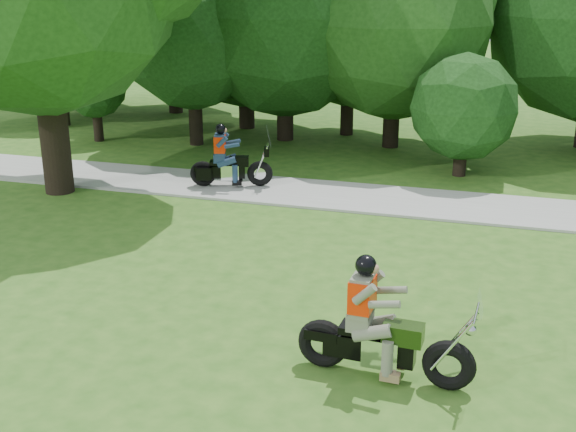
# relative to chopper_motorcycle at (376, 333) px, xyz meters

# --- Properties ---
(ground) EXTENTS (100.00, 100.00, 0.00)m
(ground) POSITION_rel_chopper_motorcycle_xyz_m (1.77, -0.41, -0.62)
(ground) COLOR #2C5B1A
(ground) RESTS_ON ground
(walkway) EXTENTS (60.00, 2.20, 0.06)m
(walkway) POSITION_rel_chopper_motorcycle_xyz_m (1.77, 7.59, -0.59)
(walkway) COLOR gray
(walkway) RESTS_ON ground
(tree_line) EXTENTS (40.19, 11.23, 7.58)m
(tree_line) POSITION_rel_chopper_motorcycle_xyz_m (2.71, 14.40, 3.05)
(tree_line) COLOR black
(tree_line) RESTS_ON ground
(chopper_motorcycle) EXTENTS (2.35, 0.63, 1.68)m
(chopper_motorcycle) POSITION_rel_chopper_motorcycle_xyz_m (0.00, 0.00, 0.00)
(chopper_motorcycle) COLOR black
(chopper_motorcycle) RESTS_ON ground
(touring_motorcycle) EXTENTS (1.98, 1.01, 1.54)m
(touring_motorcycle) POSITION_rel_chopper_motorcycle_xyz_m (-4.99, 7.50, -0.00)
(touring_motorcycle) COLOR black
(touring_motorcycle) RESTS_ON walkway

